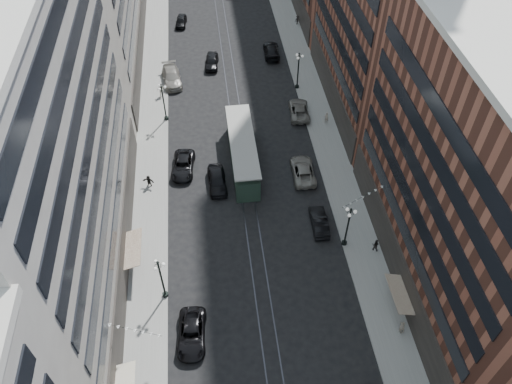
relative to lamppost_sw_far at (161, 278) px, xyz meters
name	(u,v)px	position (x,y,z in m)	size (l,w,h in m)	color
ground	(233,93)	(9.20, 32.00, -3.10)	(220.00, 220.00, 0.00)	black
sidewalk_west	(155,59)	(-1.80, 42.00, -3.02)	(4.00, 180.00, 0.15)	gray
sidewalk_east	(297,50)	(20.20, 42.00, -3.02)	(4.00, 180.00, 0.15)	gray
rail_west	(222,55)	(8.50, 42.00, -3.09)	(0.12, 180.00, 0.02)	#2D2D33
rail_east	(231,54)	(9.90, 42.00, -3.09)	(0.12, 180.00, 0.02)	#2D2D33
building_west_mid	(46,160)	(-7.80, 5.00, 10.90)	(8.00, 36.00, 28.00)	#A39E90
building_east_mid	(467,186)	(26.20, 0.00, 8.90)	(8.00, 30.00, 24.00)	brown
lamppost_sw_far	(161,278)	(0.00, 0.00, 0.00)	(1.03, 1.14, 5.52)	black
lamppost_sw_mid	(163,101)	(0.00, 27.00, 0.00)	(1.03, 1.14, 5.52)	black
lamppost_se_far	(348,226)	(18.40, 4.00, 0.00)	(1.03, 1.14, 5.52)	black
lamppost_se_mid	(298,69)	(18.40, 32.00, 0.00)	(1.03, 1.14, 5.52)	black
streetcar	(243,152)	(9.20, 17.58, -1.40)	(2.93, 13.25, 3.67)	#24382C
car_2	(192,334)	(2.40, -4.62, -2.36)	(2.43, 5.27, 1.46)	black
pedestrian_2	(131,257)	(-3.30, 4.35, -2.13)	(0.80, 0.44, 1.64)	black
pedestrian_4	(402,327)	(21.06, -6.34, -2.14)	(0.94, 0.43, 1.61)	beige
car_7	(183,165)	(2.06, 17.19, -2.35)	(2.46, 5.34, 1.48)	black
car_8	(172,77)	(0.80, 35.63, -2.22)	(2.45, 6.03, 1.75)	gray
car_9	(181,21)	(2.39, 52.11, -2.40)	(1.65, 4.10, 1.40)	black
car_10	(319,222)	(16.30, 6.74, -2.35)	(1.58, 4.54, 1.50)	black
car_11	(299,110)	(17.60, 26.06, -2.35)	(2.48, 5.37, 1.49)	slate
car_12	(271,50)	(16.00, 41.11, -2.28)	(2.28, 5.60, 1.62)	black
car_13	(212,61)	(6.74, 39.15, -2.31)	(1.86, 4.62, 1.57)	black
pedestrian_5	(149,181)	(-1.88, 14.90, -2.19)	(1.40, 0.40, 1.51)	black
pedestrian_6	(161,90)	(-0.64, 32.33, -2.03)	(1.08, 0.49, 1.84)	#B7AD97
pedestrian_7	(375,245)	(21.30, 2.90, -2.19)	(0.74, 0.40, 1.51)	black
pedestrian_8	(326,118)	(20.78, 23.75, -2.12)	(0.60, 0.40, 1.65)	#AFA291
pedestrian_9	(298,20)	(21.61, 49.75, -2.18)	(0.99, 0.41, 1.53)	black
car_extra_0	(303,171)	(16.00, 14.60, -2.33)	(2.56, 5.54, 1.54)	gray
car_extra_2	(217,180)	(5.89, 14.12, -2.23)	(2.04, 5.07, 1.73)	black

